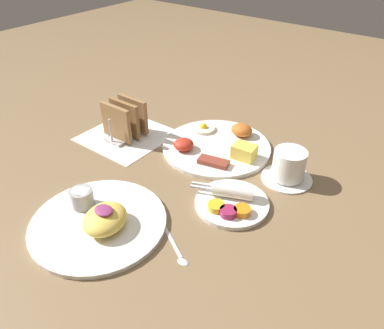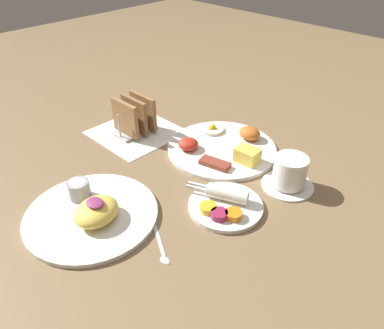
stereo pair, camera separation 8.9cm
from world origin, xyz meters
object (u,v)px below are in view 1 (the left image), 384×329
(plate_condiments, at_px, (231,202))
(toast_rack, at_px, (125,120))
(plate_breakfast, at_px, (218,145))
(coffee_cup, at_px, (289,167))
(plate_foreground, at_px, (99,219))

(plate_condiments, distance_m, toast_rack, 0.40)
(plate_condiments, bearing_deg, plate_breakfast, 130.98)
(plate_condiments, relative_size, coffee_cup, 1.49)
(toast_rack, bearing_deg, plate_foreground, -53.30)
(plate_foreground, bearing_deg, toast_rack, 126.70)
(plate_condiments, bearing_deg, coffee_cup, 71.65)
(plate_condiments, height_order, coffee_cup, coffee_cup)
(plate_condiments, height_order, toast_rack, toast_rack)
(plate_foreground, relative_size, toast_rack, 2.39)
(plate_condiments, relative_size, toast_rack, 1.54)
(plate_breakfast, height_order, toast_rack, toast_rack)
(plate_breakfast, distance_m, toast_rack, 0.27)
(plate_condiments, bearing_deg, toast_rack, 169.34)
(plate_condiments, distance_m, coffee_cup, 0.17)
(plate_foreground, height_order, toast_rack, toast_rack)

